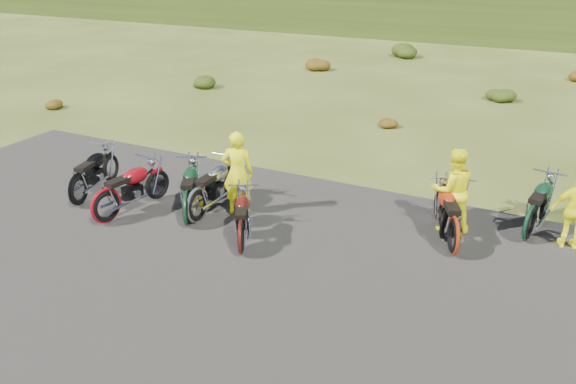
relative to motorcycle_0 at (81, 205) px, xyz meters
The scene contains 20 objects.
ground 4.88m from the motorcycle_0, ahead, with size 300.00×300.00×0.00m, color #384115.
gravel_pad 5.31m from the motorcycle_0, 23.22° to the right, with size 20.00×12.00×0.04m, color black.
hill_slope 50.15m from the motorcycle_0, 84.42° to the left, with size 300.00×46.00×3.00m, color #334216, non-canonical shape.
shrub_0 9.26m from the motorcycle_0, 140.32° to the left, with size 0.77×0.77×0.45m, color #62350C.
shrub_1 11.98m from the motorcycle_0, 110.64° to the left, with size 1.03×1.03×0.61m, color #25380E.
shrub_2 16.56m from the motorcycle_0, 94.58° to the left, with size 1.30×1.30×0.77m, color #62350C.
shrub_3 21.87m from the motorcycle_0, 85.86° to the left, with size 1.56×1.56×0.92m, color #25380E.
shrub_4 10.15m from the motorcycle_0, 63.82° to the left, with size 0.77×0.77×0.45m, color #62350C.
shrub_5 16.19m from the motorcycle_0, 62.88° to the left, with size 1.03×1.03×0.61m, color #25380E.
motorcycle_0 is the anchor object (origin of this frame).
motorcycle_1 1.29m from the motorcycle_0, 18.98° to the right, with size 2.21×0.74×1.16m, color maroon, non-canonical shape.
motorcycle_2 2.85m from the motorcycle_0, ahead, with size 2.17×0.72×1.14m, color black, non-canonical shape.
motorcycle_3 2.98m from the motorcycle_0, ahead, with size 2.22×0.74×1.17m, color #9A9A9E, non-canonical shape.
motorcycle_4 4.49m from the motorcycle_0, ahead, with size 1.93×0.64×1.01m, color #45100B, non-canonical shape.
motorcycle_5 8.17m from the motorcycle_0, 14.91° to the left, with size 1.86×0.62×0.97m, color black, non-canonical shape.
motorcycle_6 8.31m from the motorcycle_0, 10.65° to the left, with size 2.17×0.72×1.13m, color #9D270B, non-canonical shape.
motorcycle_7 9.82m from the motorcycle_0, 16.39° to the left, with size 2.15×0.72×1.13m, color black, non-canonical shape.
person_middle 3.84m from the motorcycle_0, 20.14° to the left, with size 0.69×0.45×1.89m, color #F0EF0C.
person_right_a 8.33m from the motorcycle_0, 17.66° to the left, with size 0.88×0.68×1.80m, color #F0EF0C.
person_right_b 10.62m from the motorcycle_0, 15.54° to the left, with size 0.93×0.39×1.59m, color #F0EF0C.
Camera 1 is at (4.67, -8.33, 5.51)m, focal length 35.00 mm.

